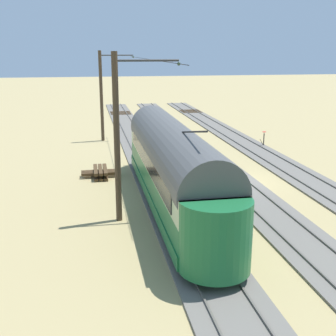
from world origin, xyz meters
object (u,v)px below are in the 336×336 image
(switch_stand, at_px, (264,138))
(spare_tie_stack, at_px, (100,172))
(vintage_streetcar, at_px, (172,164))
(catenary_pole_foreground, at_px, (102,95))
(catenary_pole_mid_near, at_px, (119,136))

(switch_stand, xyz_separation_m, spare_tie_stack, (13.73, 6.65, -0.43))
(vintage_streetcar, bearing_deg, catenary_pole_foreground, -81.12)
(vintage_streetcar, distance_m, catenary_pole_foreground, 17.97)
(vintage_streetcar, distance_m, spare_tie_stack, 7.35)
(catenary_pole_foreground, bearing_deg, catenary_pole_mid_near, 90.00)
(catenary_pole_foreground, relative_size, catenary_pole_mid_near, 1.00)
(catenary_pole_foreground, bearing_deg, spare_tie_stack, 86.51)
(switch_stand, bearing_deg, vintage_streetcar, 51.28)
(catenary_pole_foreground, height_order, spare_tie_stack, catenary_pole_foreground)
(catenary_pole_foreground, xyz_separation_m, spare_tie_stack, (0.70, 11.50, -3.79))
(catenary_pole_foreground, xyz_separation_m, catenary_pole_mid_near, (0.00, 19.07, 0.00))
(catenary_pole_foreground, relative_size, switch_stand, 6.29)
(catenary_pole_foreground, relative_size, spare_tie_stack, 3.24)
(catenary_pole_foreground, distance_m, switch_stand, 14.31)
(catenary_pole_mid_near, relative_size, switch_stand, 6.29)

